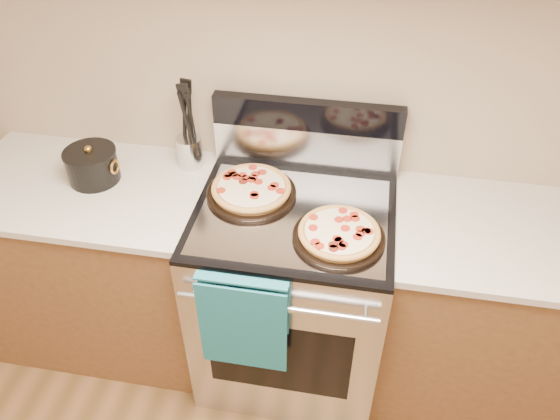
% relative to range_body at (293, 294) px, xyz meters
% --- Properties ---
extents(wall_back, '(4.00, 0.00, 4.00)m').
position_rel_range_body_xyz_m(wall_back, '(0.00, 0.35, 0.90)').
color(wall_back, tan).
rests_on(wall_back, ground).
extents(range_body, '(0.76, 0.68, 0.90)m').
position_rel_range_body_xyz_m(range_body, '(0.00, 0.00, 0.00)').
color(range_body, '#B7B7BC').
rests_on(range_body, ground).
extents(oven_window, '(0.56, 0.01, 0.40)m').
position_rel_range_body_xyz_m(oven_window, '(0.00, -0.34, 0.00)').
color(oven_window, black).
rests_on(oven_window, range_body).
extents(cooktop, '(0.76, 0.68, 0.02)m').
position_rel_range_body_xyz_m(cooktop, '(0.00, 0.00, 0.46)').
color(cooktop, black).
rests_on(cooktop, range_body).
extents(backsplash_lower, '(0.76, 0.06, 0.18)m').
position_rel_range_body_xyz_m(backsplash_lower, '(0.00, 0.31, 0.56)').
color(backsplash_lower, silver).
rests_on(backsplash_lower, cooktop).
extents(backsplash_upper, '(0.76, 0.06, 0.12)m').
position_rel_range_body_xyz_m(backsplash_upper, '(0.00, 0.31, 0.71)').
color(backsplash_upper, black).
rests_on(backsplash_upper, backsplash_lower).
extents(oven_handle, '(0.70, 0.03, 0.03)m').
position_rel_range_body_xyz_m(oven_handle, '(0.00, -0.38, 0.35)').
color(oven_handle, silver).
rests_on(oven_handle, range_body).
extents(dish_towel, '(0.32, 0.05, 0.42)m').
position_rel_range_body_xyz_m(dish_towel, '(-0.12, -0.38, 0.25)').
color(dish_towel, teal).
rests_on(dish_towel, oven_handle).
extents(foil_sheet, '(0.70, 0.55, 0.01)m').
position_rel_range_body_xyz_m(foil_sheet, '(0.00, -0.03, 0.47)').
color(foil_sheet, gray).
rests_on(foil_sheet, cooktop).
extents(cabinet_left, '(1.00, 0.62, 0.88)m').
position_rel_range_body_xyz_m(cabinet_left, '(-0.88, 0.03, -0.01)').
color(cabinet_left, brown).
rests_on(cabinet_left, ground).
extents(countertop_left, '(1.02, 0.64, 0.03)m').
position_rel_range_body_xyz_m(countertop_left, '(-0.88, 0.03, 0.45)').
color(countertop_left, beige).
rests_on(countertop_left, cabinet_left).
extents(cabinet_right, '(1.00, 0.62, 0.88)m').
position_rel_range_body_xyz_m(cabinet_right, '(0.88, 0.03, -0.01)').
color(cabinet_right, brown).
rests_on(cabinet_right, ground).
extents(countertop_right, '(1.02, 0.64, 0.03)m').
position_rel_range_body_xyz_m(countertop_right, '(0.88, 0.03, 0.45)').
color(countertop_right, beige).
rests_on(countertop_right, cabinet_right).
extents(pepperoni_pizza_back, '(0.44, 0.44, 0.05)m').
position_rel_range_body_xyz_m(pepperoni_pizza_back, '(-0.18, 0.06, 0.50)').
color(pepperoni_pizza_back, '#B07F36').
rests_on(pepperoni_pizza_back, foil_sheet).
extents(pepperoni_pizza_front, '(0.34, 0.34, 0.04)m').
position_rel_range_body_xyz_m(pepperoni_pizza_front, '(0.18, -0.13, 0.50)').
color(pepperoni_pizza_front, '#B07F36').
rests_on(pepperoni_pizza_front, foil_sheet).
extents(utensil_crock, '(0.14, 0.14, 0.13)m').
position_rel_range_body_xyz_m(utensil_crock, '(-0.48, 0.24, 0.53)').
color(utensil_crock, silver).
rests_on(utensil_crock, countertop_left).
extents(saucepan, '(0.23, 0.23, 0.12)m').
position_rel_range_body_xyz_m(saucepan, '(-0.84, 0.07, 0.52)').
color(saucepan, black).
rests_on(saucepan, countertop_left).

